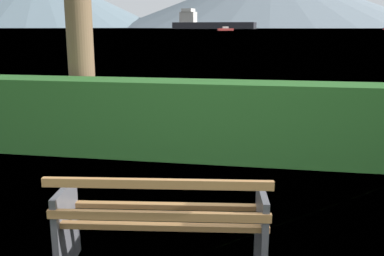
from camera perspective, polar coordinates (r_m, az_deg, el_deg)
water_surface at (r=310.97m, az=10.05°, el=12.65°), size 620.00×620.00×0.00m
park_bench at (r=3.48m, az=-3.96°, el=-12.17°), size 1.69×0.77×0.87m
hedge_row at (r=6.35m, az=2.66°, el=0.97°), size 11.62×0.66×1.14m
cargo_ship_large at (r=321.53m, az=2.00°, el=13.56°), size 61.12×20.37×14.26m
fishing_boat_near at (r=191.65m, az=4.39°, el=12.78°), size 7.15×4.75×1.80m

